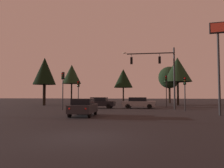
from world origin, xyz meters
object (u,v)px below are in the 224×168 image
(car_crossing_left, at_px, (100,102))
(tree_behind_sign, at_px, (123,78))
(car_crossing_right, at_px, (139,103))
(traffic_light_corner_right, at_px, (63,83))
(tree_center_horizon, at_px, (72,74))
(tree_left_far, at_px, (45,71))
(car_nearside_lane, at_px, (83,107))
(traffic_light_far_side, at_px, (185,87))
(traffic_light_corner_left, at_px, (166,85))
(traffic_signal_mast_arm, at_px, (160,68))
(store_sign_illuminated, at_px, (218,48))
(tree_right_cluster, at_px, (177,70))
(traffic_light_median, at_px, (78,88))
(tree_lot_edge, at_px, (169,78))

(car_crossing_left, xyz_separation_m, tree_behind_sign, (2.08, 14.91, 4.56))
(car_crossing_left, relative_size, car_crossing_right, 0.92)
(traffic_light_corner_right, height_order, car_crossing_right, traffic_light_corner_right)
(tree_center_horizon, bearing_deg, tree_left_far, -111.26)
(car_nearside_lane, distance_m, tree_left_far, 22.41)
(traffic_light_far_side, bearing_deg, traffic_light_corner_right, -178.54)
(car_crossing_right, xyz_separation_m, tree_left_far, (-16.87, 6.31, 5.32))
(traffic_light_corner_right, bearing_deg, traffic_light_corner_left, 32.63)
(traffic_signal_mast_arm, bearing_deg, tree_center_horizon, 137.37)
(traffic_light_corner_right, height_order, traffic_light_far_side, traffic_light_corner_right)
(car_nearside_lane, height_order, tree_left_far, tree_left_far)
(traffic_light_corner_right, relative_size, car_crossing_left, 1.10)
(store_sign_illuminated, height_order, tree_right_cluster, tree_right_cluster)
(traffic_signal_mast_arm, distance_m, traffic_light_corner_right, 12.37)
(tree_behind_sign, bearing_deg, traffic_light_far_side, -65.22)
(car_nearside_lane, xyz_separation_m, car_crossing_left, (-0.75, 11.34, -0.00))
(traffic_light_far_side, relative_size, tree_right_cluster, 0.45)
(traffic_light_median, relative_size, tree_center_horizon, 0.47)
(traffic_light_corner_left, distance_m, car_nearside_lane, 18.22)
(tree_behind_sign, height_order, tree_left_far, tree_left_far)
(traffic_light_median, bearing_deg, tree_lot_edge, 51.90)
(tree_left_far, relative_size, tree_right_cluster, 0.99)
(car_nearside_lane, bearing_deg, car_crossing_right, 68.30)
(car_nearside_lane, height_order, tree_behind_sign, tree_behind_sign)
(car_nearside_lane, bearing_deg, traffic_light_median, 108.80)
(traffic_light_median, height_order, tree_behind_sign, tree_behind_sign)
(traffic_signal_mast_arm, bearing_deg, traffic_light_corner_left, 76.45)
(car_crossing_left, bearing_deg, tree_right_cluster, 38.94)
(traffic_light_corner_left, distance_m, tree_behind_sign, 13.11)
(tree_right_cluster, bearing_deg, traffic_light_median, -149.66)
(traffic_light_corner_left, bearing_deg, tree_lot_edge, 80.84)
(traffic_light_far_side, height_order, tree_lot_edge, tree_lot_edge)
(traffic_light_corner_left, relative_size, store_sign_illuminated, 0.58)
(traffic_light_corner_right, bearing_deg, traffic_signal_mast_arm, 11.40)
(traffic_signal_mast_arm, distance_m, traffic_light_corner_left, 6.66)
(car_nearside_lane, distance_m, tree_behind_sign, 26.67)
(traffic_light_median, xyz_separation_m, car_crossing_left, (3.37, -0.77, -2.00))
(car_crossing_left, bearing_deg, traffic_light_corner_left, 24.37)
(tree_right_cluster, bearing_deg, car_crossing_left, -141.06)
(traffic_light_corner_left, xyz_separation_m, traffic_light_median, (-13.00, -3.59, -0.63))
(traffic_light_far_side, bearing_deg, car_nearside_lane, -143.35)
(tree_left_far, relative_size, tree_center_horizon, 1.04)
(traffic_light_corner_left, height_order, car_nearside_lane, traffic_light_corner_left)
(car_crossing_left, distance_m, tree_left_far, 14.30)
(store_sign_illuminated, height_order, tree_left_far, tree_left_far)
(tree_right_cluster, bearing_deg, traffic_light_corner_right, -138.66)
(tree_center_horizon, relative_size, tree_lot_edge, 0.98)
(traffic_light_corner_left, distance_m, traffic_light_corner_right, 15.98)
(traffic_light_far_side, bearing_deg, tree_behind_sign, 114.78)
(traffic_light_median, bearing_deg, tree_behind_sign, 68.91)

